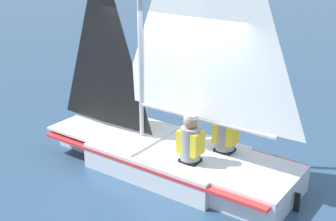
# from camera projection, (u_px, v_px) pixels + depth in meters

# --- Properties ---
(ground_plane) EXTENTS (260.00, 260.00, 0.00)m
(ground_plane) POSITION_uv_depth(u_px,v_px,m) (168.00, 168.00, 7.61)
(ground_plane) COLOR #2D4C6B
(sailboat_main) EXTENTS (2.24, 4.36, 5.20)m
(sailboat_main) POSITION_uv_depth(u_px,v_px,m) (171.00, 127.00, 7.32)
(sailboat_main) COLOR silver
(sailboat_main) RESTS_ON ground_plane
(sailor_helm) EXTENTS (0.35, 0.38, 1.16)m
(sailor_helm) POSITION_uv_depth(u_px,v_px,m) (190.00, 148.00, 6.87)
(sailor_helm) COLOR black
(sailor_helm) RESTS_ON ground_plane
(sailor_crew) EXTENTS (0.35, 0.38, 1.16)m
(sailor_crew) POSITION_uv_depth(u_px,v_px,m) (225.00, 138.00, 7.19)
(sailor_crew) COLOR black
(sailor_crew) RESTS_ON ground_plane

